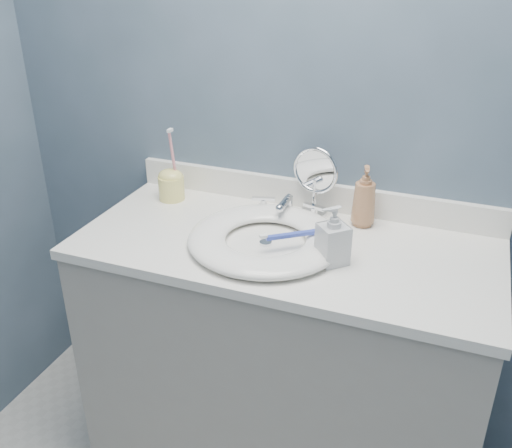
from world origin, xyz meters
The scene contains 12 objects.
back_wall centered at (0.00, 1.25, 1.20)m, with size 2.20×0.02×2.40m, color #405160.
vanity_cabinet centered at (0.00, 0.97, 0.42)m, with size 1.20×0.55×0.85m, color #A19D94.
countertop centered at (0.00, 0.97, 0.86)m, with size 1.22×0.57×0.03m, color white.
backsplash centered at (0.00, 1.24, 0.93)m, with size 1.22×0.02×0.09m, color white.
basin centered at (-0.05, 0.94, 0.90)m, with size 0.45×0.45×0.04m, color white, non-canonical shape.
drain centered at (-0.05, 0.94, 0.88)m, with size 0.04×0.04×0.01m, color silver.
faucet centered at (-0.05, 1.14, 0.91)m, with size 0.25×0.13×0.07m.
makeup_mirror centered at (0.02, 1.19, 1.00)m, with size 0.15×0.09×0.23m.
soap_bottle_amber centered at (0.18, 1.17, 0.98)m, with size 0.07×0.07×0.19m, color #A46F4A.
soap_bottle_clear centered at (0.15, 0.91, 0.96)m, with size 0.07×0.08×0.17m, color silver.
toothbrush_holder centered at (-0.46, 1.13, 0.94)m, with size 0.09×0.09×0.25m.
toothbrush_lying centered at (0.02, 0.94, 0.92)m, with size 0.15×0.12×0.02m.
Camera 1 is at (0.45, -0.42, 1.67)m, focal length 40.00 mm.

